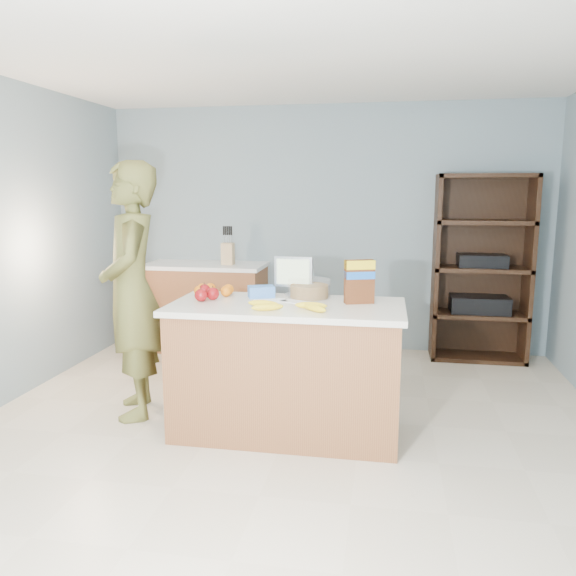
% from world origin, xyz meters
% --- Properties ---
extents(floor, '(4.50, 5.00, 0.02)m').
position_xyz_m(floor, '(0.00, 0.00, 0.00)').
color(floor, beige).
rests_on(floor, ground).
extents(walls, '(4.52, 5.02, 2.51)m').
position_xyz_m(walls, '(0.00, 0.00, 1.65)').
color(walls, gray).
rests_on(walls, ground).
extents(counter_peninsula, '(1.56, 0.76, 0.90)m').
position_xyz_m(counter_peninsula, '(0.00, 0.30, 0.42)').
color(counter_peninsula, brown).
rests_on(counter_peninsula, ground).
extents(back_cabinet, '(1.24, 0.62, 0.90)m').
position_xyz_m(back_cabinet, '(-1.20, 2.20, 0.45)').
color(back_cabinet, brown).
rests_on(back_cabinet, ground).
extents(shelving_unit, '(0.90, 0.40, 1.80)m').
position_xyz_m(shelving_unit, '(1.55, 2.35, 0.86)').
color(shelving_unit, black).
rests_on(shelving_unit, ground).
extents(person, '(0.69, 0.80, 1.86)m').
position_xyz_m(person, '(-1.16, 0.43, 0.93)').
color(person, brown).
rests_on(person, ground).
extents(knife_block, '(0.12, 0.10, 0.31)m').
position_xyz_m(knife_block, '(-0.94, 2.17, 1.02)').
color(knife_block, tan).
rests_on(knife_block, back_cabinet).
extents(envelopes, '(0.43, 0.20, 0.00)m').
position_xyz_m(envelopes, '(-0.04, 0.38, 0.90)').
color(envelopes, white).
rests_on(envelopes, counter_peninsula).
extents(bananas, '(0.55, 0.20, 0.05)m').
position_xyz_m(bananas, '(0.04, 0.13, 0.92)').
color(bananas, yellow).
rests_on(bananas, counter_peninsula).
extents(apples, '(0.19, 0.27, 0.09)m').
position_xyz_m(apples, '(-0.58, 0.36, 0.94)').
color(apples, maroon).
rests_on(apples, counter_peninsula).
extents(oranges, '(0.28, 0.20, 0.08)m').
position_xyz_m(oranges, '(-0.58, 0.53, 0.94)').
color(oranges, orange).
rests_on(oranges, counter_peninsula).
extents(blue_carton, '(0.21, 0.18, 0.08)m').
position_xyz_m(blue_carton, '(-0.22, 0.51, 0.94)').
color(blue_carton, blue).
rests_on(blue_carton, counter_peninsula).
extents(salad_bowl, '(0.30, 0.30, 0.13)m').
position_xyz_m(salad_bowl, '(0.12, 0.56, 0.96)').
color(salad_bowl, '#267219').
rests_on(salad_bowl, counter_peninsula).
extents(tv, '(0.28, 0.12, 0.28)m').
position_xyz_m(tv, '(-0.01, 0.62, 1.06)').
color(tv, silver).
rests_on(tv, counter_peninsula).
extents(cereal_box, '(0.21, 0.13, 0.29)m').
position_xyz_m(cereal_box, '(0.47, 0.41, 1.07)').
color(cereal_box, '#592B14').
rests_on(cereal_box, counter_peninsula).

